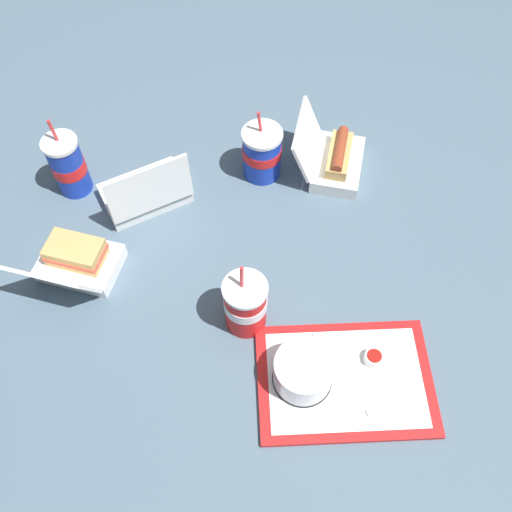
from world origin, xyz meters
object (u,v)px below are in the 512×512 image
Objects in this scene: cake_container at (303,372)px; soda_cup_front at (245,304)px; ketchup_cup at (373,358)px; soda_cup_corner at (68,165)px; clamshell_sandwich_front at (76,261)px; food_tray at (345,380)px; clamshell_hotdog_right at (145,190)px; plastic_fork at (391,405)px; clamshell_hotdog_left at (334,159)px; soda_cup_back at (262,153)px.

soda_cup_front reaches higher than cake_container.
ketchup_cup is 0.17× the size of soda_cup_corner.
clamshell_sandwich_front is 0.95× the size of soda_cup_corner.
soda_cup_front is (0.22, -0.12, 0.07)m from food_tray.
food_tray is 0.68m from clamshell_hotdog_right.
cake_container reaches higher than plastic_fork.
soda_cup_corner is at bearing -57.77° from plastic_fork.
clamshell_hotdog_left is (-0.05, -0.60, -0.01)m from cake_container.
ketchup_cup is 0.59m from soda_cup_back.
cake_container is 0.62× the size of soda_cup_back.
clamshell_hotdog_left is (0.10, -0.54, 0.01)m from ketchup_cup.
soda_cup_front is 1.04× the size of soda_cup_back.
clamshell_hotdog_right is 0.43m from soda_cup_front.
clamshell_hotdog_left is at bearing -79.84° from ketchup_cup.
cake_container is 0.19m from plastic_fork.
ketchup_cup is 0.55m from clamshell_hotdog_left.
clamshell_hotdog_right is 0.50m from clamshell_hotdog_left.
cake_container is 3.18× the size of ketchup_cup.
plastic_fork is at bearing 101.86° from clamshell_hotdog_left.
ketchup_cup is at bearing 166.41° from clamshell_sandwich_front.
clamshell_hotdog_right is at bearing -117.24° from clamshell_sandwich_front.
soda_cup_back is (-0.40, -0.35, 0.03)m from clamshell_sandwich_front.
plastic_fork is at bearing 151.98° from soda_cup_front.
ketchup_cup is 0.18× the size of clamshell_sandwich_front.
clamshell_hotdog_left is at bearing -94.84° from cake_container.
clamshell_sandwich_front is at bearing 62.76° from clamshell_hotdog_right.
clamshell_hotdog_left is at bearing -162.20° from clamshell_hotdog_right.
clamshell_hotdog_left is 1.02× the size of soda_cup_back.
plastic_fork is 0.48× the size of soda_cup_corner.
clamshell_sandwich_front is 1.03× the size of soda_cup_front.
clamshell_sandwich_front is 0.27m from soda_cup_corner.
clamshell_sandwich_front is 1.05× the size of clamshell_hotdog_left.
plastic_fork is at bearing 147.43° from soda_cup_corner.
soda_cup_back is at bearing -156.48° from clamshell_hotdog_right.
food_tray is 0.85m from soda_cup_corner.
soda_cup_front reaches higher than clamshell_hotdog_left.
soda_cup_corner is at bearing 10.82° from clamshell_hotdog_left.
food_tray is 3.66× the size of plastic_fork.
cake_container is 0.55× the size of soda_cup_corner.
clamshell_hotdog_right reaches higher than plastic_fork.
clamshell_hotdog_right is (0.42, -0.45, -0.01)m from cake_container.
soda_cup_front reaches higher than clamshell_sandwich_front.
soda_cup_corner reaches higher than soda_cup_back.
soda_cup_corner reaches higher than clamshell_hotdog_right.
clamshell_hotdog_left is at bearing -111.37° from soda_cup_front.
clamshell_sandwich_front reaches higher than cake_container.
clamshell_hotdog_left is (-0.59, -0.38, -0.00)m from clamshell_sandwich_front.
plastic_fork is 0.95m from soda_cup_corner.
cake_container is (0.09, 0.01, 0.04)m from food_tray.
food_tray is 0.59m from clamshell_hotdog_left.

